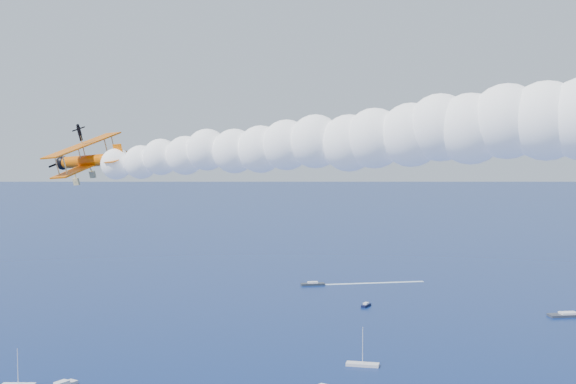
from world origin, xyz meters
The scene contains 3 objects.
biplane_lead centered at (3.19, 41.43, 55.43)m, with size 7.24×8.13×4.90m, color #F66405, non-canonical shape.
biplane_trail centered at (-13.88, 1.33, 50.89)m, with size 8.47×9.50×5.72m, color #D85C04, non-canonical shape.
smoke_trail_trail centered at (13.49, 5.59, 52.98)m, with size 55.19×13.96×10.56m, color white, non-canonical shape.
Camera 1 is at (45.71, -47.23, 52.83)m, focal length 48.59 mm.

